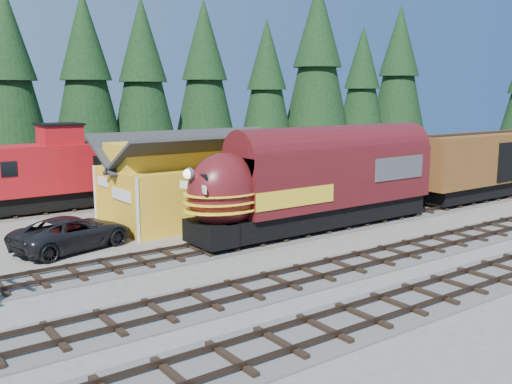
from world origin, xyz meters
TOP-DOWN VIEW (x-y plane):
  - ground at (0.00, 0.00)m, footprint 120.00×120.00m
  - track_siding at (10.00, 4.00)m, footprint 68.00×3.20m
  - track_main_south at (10.00, -2.00)m, footprint 68.00×3.20m
  - track_spur at (-10.00, 18.00)m, footprint 32.00×3.20m
  - depot at (-0.00, 10.50)m, footprint 12.80×7.00m
  - conifer_backdrop at (2.90, 24.40)m, footprint 81.10×20.97m
  - locomotive at (2.73, 4.00)m, footprint 16.25×3.23m
  - boxcar at (19.61, 4.00)m, footprint 14.22×3.05m
  - caboose at (-7.46, 18.00)m, footprint 10.15×2.94m
  - pickup_truck_a at (-9.17, 8.17)m, footprint 6.52×4.25m

SIDE VIEW (x-z plane):
  - ground at x=0.00m, z-range 0.00..0.00m
  - track_siding at x=10.00m, z-range -0.11..0.22m
  - track_main_south at x=10.00m, z-range -0.11..0.22m
  - track_spur at x=-10.00m, z-range -0.11..0.22m
  - pickup_truck_a at x=-9.17m, z-range 0.00..1.67m
  - locomotive at x=2.73m, z-range 0.37..4.79m
  - caboose at x=-7.46m, z-range -0.02..5.26m
  - boxcar at x=19.61m, z-range 0.45..4.92m
  - depot at x=0.00m, z-range 0.31..5.61m
  - conifer_backdrop at x=2.90m, z-range 1.69..18.64m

